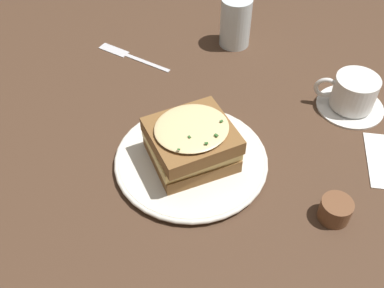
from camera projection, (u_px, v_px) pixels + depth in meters
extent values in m
plane|color=#473021|center=(188.00, 151.00, 0.76)|extent=(2.40, 2.40, 0.00)
cylinder|color=silver|center=(192.00, 160.00, 0.74)|extent=(0.24, 0.24, 0.01)
torus|color=silver|center=(192.00, 159.00, 0.73)|extent=(0.25, 0.25, 0.01)
cube|color=brown|center=(192.00, 152.00, 0.72)|extent=(0.14, 0.14, 0.03)
cube|color=#E0C16B|center=(192.00, 143.00, 0.71)|extent=(0.13, 0.15, 0.02)
cube|color=brown|center=(194.00, 135.00, 0.69)|extent=(0.14, 0.15, 0.03)
ellipsoid|color=beige|center=(194.00, 127.00, 0.68)|extent=(0.12, 0.13, 0.01)
cube|color=#2D6028|center=(206.00, 143.00, 0.65)|extent=(0.00, 0.01, 0.00)
cube|color=#2D6028|center=(221.00, 121.00, 0.68)|extent=(0.00, 0.01, 0.00)
cube|color=#2D6028|center=(189.00, 137.00, 0.65)|extent=(0.01, 0.00, 0.00)
cube|color=#2D6028|center=(216.00, 135.00, 0.66)|extent=(0.01, 0.01, 0.00)
cube|color=#2D6028|center=(179.00, 149.00, 0.64)|extent=(0.00, 0.00, 0.00)
cylinder|color=white|center=(350.00, 106.00, 0.83)|extent=(0.12, 0.12, 0.01)
cylinder|color=white|center=(355.00, 92.00, 0.81)|extent=(0.08, 0.08, 0.06)
cylinder|color=#381E0F|center=(358.00, 82.00, 0.79)|extent=(0.06, 0.06, 0.00)
torus|color=white|center=(326.00, 88.00, 0.82)|extent=(0.03, 0.04, 0.04)
cylinder|color=silver|center=(236.00, 22.00, 0.94)|extent=(0.06, 0.06, 0.11)
cube|color=silver|center=(147.00, 63.00, 0.93)|extent=(0.08, 0.09, 0.00)
cube|color=silver|center=(114.00, 50.00, 0.96)|extent=(0.06, 0.06, 0.00)
cube|color=#333335|center=(108.00, 49.00, 0.96)|extent=(0.03, 0.03, 0.00)
cube|color=#333335|center=(110.00, 48.00, 0.96)|extent=(0.03, 0.03, 0.00)
cube|color=#333335|center=(112.00, 47.00, 0.96)|extent=(0.03, 0.03, 0.00)
cylinder|color=brown|center=(335.00, 210.00, 0.66)|extent=(0.05, 0.05, 0.04)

